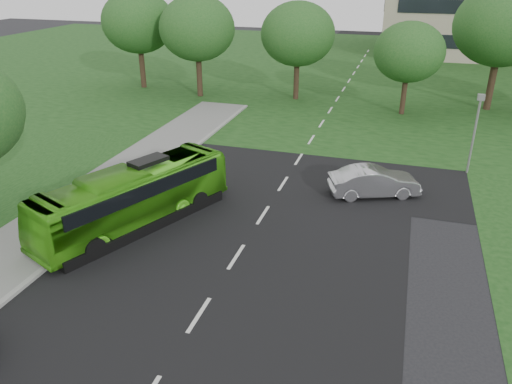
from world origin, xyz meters
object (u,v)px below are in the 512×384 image
Objects in this scene: tree_park_c at (409,52)px; bus at (134,197)px; camera_pole at (476,123)px; tree_park_b at (298,34)px; sedan at (374,182)px; tree_park_a at (197,28)px; tree_park_d at (503,25)px; tree_park_f at (138,22)px.

tree_park_c is 0.72× the size of bus.
camera_pole reaches higher than bus.
tree_park_b is 1.79× the size of sedan.
tree_park_a is 18.20m from tree_park_c.
camera_pole is (4.23, -11.86, -1.91)m from tree_park_c.
sedan is (-0.81, -16.66, -4.17)m from tree_park_c.
tree_park_a reaches higher than tree_park_b.
bus is at bearing 99.59° from sedan.
tree_park_b is 0.84× the size of tree_park_d.
sedan is at bearing 55.34° from bus.
tree_park_f is at bearing 29.06° from sedan.
tree_park_d is 0.99× the size of bus.
tree_park_f is 29.41m from bus.
sedan is at bearing -45.06° from tree_park_a.
tree_park_d is (6.82, 3.58, 1.84)m from tree_park_c.
camera_pole is at bearing -99.52° from tree_park_d.
tree_park_f is 1.93× the size of sedan.
tree_park_c is 17.20m from sedan.
bus is at bearing -136.10° from camera_pole.
sedan is at bearing -92.80° from tree_park_c.
tree_park_a is 0.98× the size of tree_park_f.
tree_park_d is at bearing 27.69° from tree_park_c.
tree_park_b is 1.79× the size of camera_pole.
tree_park_a is 1.89× the size of camera_pole.
tree_park_d reaches higher than camera_pole.
tree_park_a is at bearing 22.30° from sedan.
sedan is at bearing -38.30° from tree_park_f.
tree_park_d reaches higher than bus.
sedan is 1.00× the size of camera_pole.
tree_park_d is at bearing 4.65° from tree_park_b.
tree_park_c is at bearing -5.42° from tree_park_f.
sedan is at bearing -110.67° from tree_park_d.
tree_park_a is 0.89× the size of tree_park_d.
camera_pole is at bearing -26.03° from tree_park_f.
tree_park_f reaches higher than tree_park_a.
tree_park_b is 0.93× the size of tree_park_f.
tree_park_f reaches higher than sedan.
tree_park_b is 16.33m from tree_park_d.
tree_park_c is 12.74m from camera_pole.
tree_park_f reaches higher than camera_pole.
tree_park_c is at bearing -152.31° from tree_park_d.
tree_park_b is 19.82m from camera_pole.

